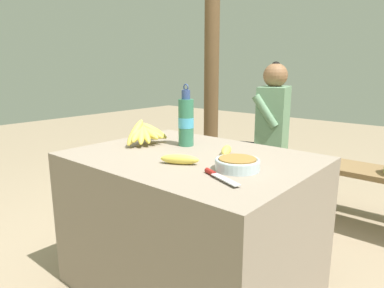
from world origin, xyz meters
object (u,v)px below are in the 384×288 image
(loose_banana_front, at_px, (180,159))
(knife, at_px, (217,175))
(loose_banana_side, at_px, (226,151))
(wooden_bench, at_px, (318,169))
(serving_bowl, at_px, (237,163))
(seated_vendor, at_px, (267,125))
(support_post_near, at_px, (212,43))
(banana_bunch_ripe, at_px, (146,132))
(water_bottle, at_px, (186,121))

(loose_banana_front, xyz_separation_m, knife, (0.23, -0.05, -0.01))
(loose_banana_side, relative_size, wooden_bench, 0.09)
(serving_bowl, height_order, seated_vendor, seated_vendor)
(support_post_near, bearing_deg, serving_bowl, -49.80)
(serving_bowl, height_order, loose_banana_side, serving_bowl)
(knife, distance_m, seated_vendor, 1.47)
(loose_banana_front, relative_size, loose_banana_side, 1.10)
(banana_bunch_ripe, distance_m, loose_banana_front, 0.43)
(support_post_near, bearing_deg, seated_vendor, -23.28)
(water_bottle, xyz_separation_m, support_post_near, (-0.89, 1.38, 0.50))
(knife, bearing_deg, banana_bunch_ripe, -177.18)
(wooden_bench, bearing_deg, seated_vendor, -173.60)
(loose_banana_side, xyz_separation_m, knife, (0.17, -0.30, -0.01))
(loose_banana_side, height_order, support_post_near, support_post_near)
(loose_banana_front, bearing_deg, seated_vendor, 102.66)
(knife, distance_m, support_post_near, 2.26)
(knife, height_order, support_post_near, support_post_near)
(serving_bowl, height_order, water_bottle, water_bottle)
(loose_banana_side, bearing_deg, banana_bunch_ripe, -168.58)
(banana_bunch_ripe, distance_m, water_bottle, 0.23)
(serving_bowl, distance_m, water_bottle, 0.50)
(banana_bunch_ripe, distance_m, knife, 0.66)
(water_bottle, relative_size, knife, 1.60)
(knife, distance_m, wooden_bench, 1.46)
(loose_banana_side, bearing_deg, serving_bowl, -44.50)
(loose_banana_front, xyz_separation_m, loose_banana_side, (0.06, 0.26, 0.00))
(banana_bunch_ripe, distance_m, wooden_bench, 1.36)
(banana_bunch_ripe, height_order, loose_banana_side, banana_bunch_ripe)
(water_bottle, distance_m, seated_vendor, 1.05)
(water_bottle, height_order, loose_banana_side, water_bottle)
(banana_bunch_ripe, xyz_separation_m, support_post_near, (-0.71, 1.50, 0.57))
(serving_bowl, xyz_separation_m, water_bottle, (-0.45, 0.20, 0.10))
(serving_bowl, height_order, loose_banana_front, serving_bowl)
(wooden_bench, xyz_separation_m, seated_vendor, (-0.40, -0.04, 0.29))
(serving_bowl, bearing_deg, wooden_bench, 95.73)
(loose_banana_front, bearing_deg, wooden_bench, 85.67)
(serving_bowl, height_order, support_post_near, support_post_near)
(loose_banana_front, relative_size, support_post_near, 0.06)
(knife, bearing_deg, wooden_bench, 116.51)
(loose_banana_front, relative_size, seated_vendor, 0.15)
(knife, bearing_deg, seated_vendor, 132.48)
(water_bottle, bearing_deg, knife, -36.74)
(knife, bearing_deg, serving_bowl, 110.08)
(serving_bowl, distance_m, support_post_near, 2.16)
(loose_banana_front, bearing_deg, loose_banana_side, 76.62)
(loose_banana_front, xyz_separation_m, support_post_near, (-1.10, 1.67, 0.61))
(water_bottle, xyz_separation_m, loose_banana_side, (0.28, -0.03, -0.11))
(knife, xyz_separation_m, seated_vendor, (-0.53, 1.37, -0.04))
(banana_bunch_ripe, bearing_deg, seated_vendor, 85.10)
(seated_vendor, bearing_deg, support_post_near, -39.80)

